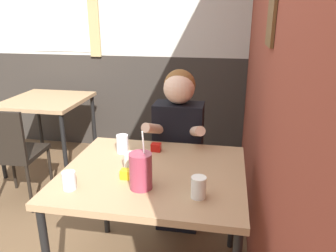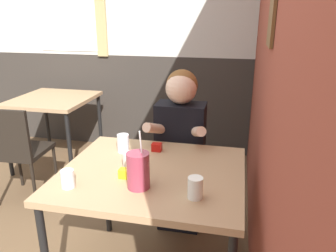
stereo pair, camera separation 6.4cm
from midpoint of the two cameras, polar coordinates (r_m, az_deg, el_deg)
name	(u,v)px [view 2 (the right image)]	position (r m, az deg, el deg)	size (l,w,h in m)	color
brick_wall_right	(268,45)	(2.37, 17.86, 13.24)	(0.08, 4.45, 2.70)	brown
back_wall	(121,32)	(3.85, -7.75, 15.92)	(5.94, 0.09, 2.70)	silver
main_table	(152,181)	(1.84, -1.70, -9.60)	(0.99, 0.86, 0.74)	tan
background_table	(54,105)	(3.56, -18.78, 3.40)	(0.75, 0.78, 0.74)	tan
chair_near_window	(16,147)	(2.97, -24.34, -3.43)	(0.42, 0.42, 0.86)	black
person_seated	(180,148)	(2.34, 2.96, -3.90)	(0.42, 0.41, 1.20)	black
cocktail_pitcher	(138,170)	(1.60, -4.05, -7.73)	(0.11, 0.11, 0.30)	#99384C
glass_near_pitcher	(123,143)	(2.03, -6.91, -3.01)	(0.07, 0.07, 0.11)	silver
glass_center	(195,188)	(1.54, 5.97, -10.67)	(0.07, 0.07, 0.10)	silver
glass_far_side	(130,161)	(1.80, -5.58, -6.11)	(0.08, 0.08, 0.10)	silver
glass_by_brick	(68,179)	(1.69, -16.03, -8.84)	(0.07, 0.07, 0.09)	silver
condiment_ketchup	(157,147)	(2.04, -1.07, -3.71)	(0.06, 0.04, 0.05)	#B7140F
condiment_mustard	(125,173)	(1.73, -6.44, -8.21)	(0.06, 0.04, 0.05)	yellow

